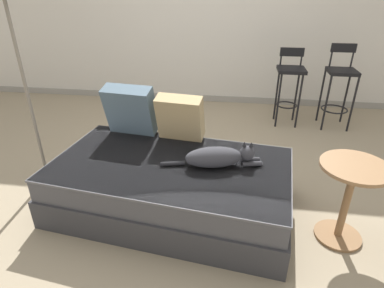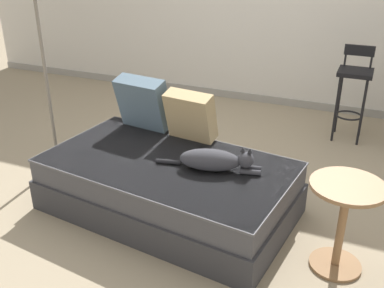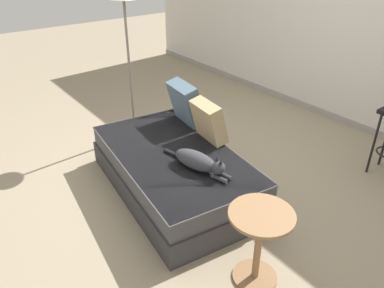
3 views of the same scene
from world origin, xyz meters
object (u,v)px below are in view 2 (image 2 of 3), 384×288
(couch, at_px, (168,185))
(cat, at_px, (215,160))
(side_table, at_px, (343,215))
(throw_pillow_corner, at_px, (143,103))
(throw_pillow_middle, at_px, (191,116))
(bar_stool_near_window, at_px, (354,84))

(couch, height_order, cat, cat)
(side_table, bearing_deg, cat, 169.08)
(throw_pillow_corner, height_order, side_table, throw_pillow_corner)
(throw_pillow_corner, height_order, throw_pillow_middle, throw_pillow_corner)
(couch, xyz_separation_m, bar_stool_near_window, (1.09, 1.90, 0.36))
(side_table, bearing_deg, throw_pillow_corner, 159.47)
(cat, height_order, side_table, cat)
(side_table, bearing_deg, bar_stool_near_window, 94.00)
(cat, relative_size, bar_stool_near_window, 0.81)
(couch, relative_size, throw_pillow_middle, 4.72)
(bar_stool_near_window, bearing_deg, side_table, -86.00)
(couch, height_order, bar_stool_near_window, bar_stool_near_window)
(throw_pillow_corner, distance_m, cat, 0.93)
(throw_pillow_corner, distance_m, bar_stool_near_window, 2.10)
(throw_pillow_corner, xyz_separation_m, cat, (0.79, -0.46, -0.15))
(couch, bearing_deg, bar_stool_near_window, 60.12)
(couch, relative_size, side_table, 3.23)
(throw_pillow_corner, distance_m, throw_pillow_middle, 0.45)
(throw_pillow_middle, bearing_deg, throw_pillow_corner, 172.59)
(couch, distance_m, throw_pillow_middle, 0.57)
(throw_pillow_corner, xyz_separation_m, throw_pillow_middle, (0.44, -0.06, -0.02))
(throw_pillow_corner, xyz_separation_m, bar_stool_near_window, (1.53, 1.43, -0.06))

